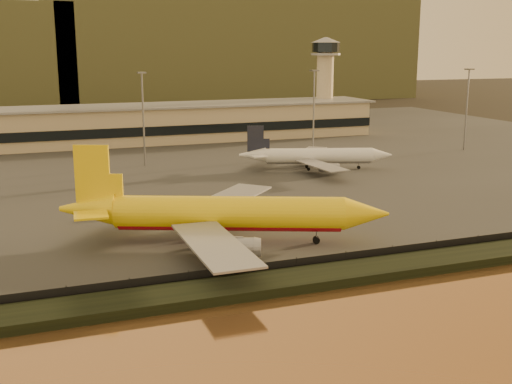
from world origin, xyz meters
TOP-DOWN VIEW (x-y plane):
  - ground at (0.00, 0.00)m, footprint 900.00×900.00m
  - embankment at (0.00, -17.00)m, footprint 320.00×7.00m
  - tarmac at (0.00, 95.00)m, footprint 320.00×220.00m
  - perimeter_fence at (0.00, -13.00)m, footprint 300.00×0.05m
  - terminal_building at (-14.52, 125.55)m, footprint 202.00×25.00m
  - control_tower at (70.00, 131.00)m, footprint 11.20×11.20m
  - apron_light_masts at (15.00, 75.00)m, footprint 152.20×12.20m
  - distant_hills at (-20.74, 340.00)m, footprint 470.00×160.00m
  - dhl_cargo_jet at (-11.34, 4.81)m, footprint 52.56×49.74m
  - white_narrowbody_jet at (31.71, 58.75)m, footprint 40.10×38.14m
  - gse_vehicle_yellow at (3.60, 26.30)m, footprint 3.90×2.54m
  - gse_vehicle_white at (-22.50, 28.11)m, footprint 4.18×2.40m

SIDE VIEW (x-z plane):
  - ground at x=0.00m, z-range 0.00..0.00m
  - tarmac at x=0.00m, z-range 0.00..0.20m
  - embankment at x=0.00m, z-range 0.00..1.40m
  - gse_vehicle_yellow at x=3.60m, z-range 0.20..1.82m
  - gse_vehicle_white at x=-22.50m, z-range 0.20..1.97m
  - perimeter_fence at x=0.00m, z-range 0.20..2.40m
  - white_narrowbody_jet at x=31.71m, z-range -2.17..9.61m
  - dhl_cargo_jet at x=-11.34m, z-range -3.10..13.28m
  - terminal_building at x=-14.52m, z-range -0.05..12.55m
  - apron_light_masts at x=15.00m, z-range 3.00..28.40m
  - control_tower at x=70.00m, z-range 3.91..39.41m
  - distant_hills at x=-20.74m, z-range -3.61..66.39m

